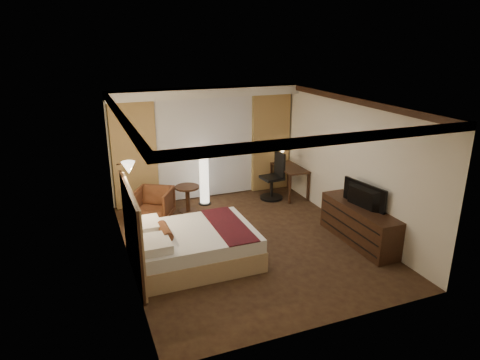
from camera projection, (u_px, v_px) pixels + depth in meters
name	position (u px, v px, depth m)	size (l,w,h in m)	color
floor	(247.00, 242.00, 8.36)	(4.50, 5.50, 0.01)	#311B13
ceiling	(248.00, 103.00, 7.49)	(4.50, 5.50, 0.01)	white
back_wall	(205.00, 143.00, 10.35)	(4.50, 0.02, 2.70)	white
left_wall	(124.00, 192.00, 7.14)	(0.02, 5.50, 2.70)	white
right_wall	(350.00, 164.00, 8.70)	(0.02, 5.50, 2.70)	white
crown_molding	(248.00, 107.00, 7.51)	(4.50, 5.50, 0.12)	black
soffit	(206.00, 92.00, 9.73)	(4.50, 0.50, 0.20)	white
curtain_sheer	(206.00, 148.00, 10.31)	(2.48, 0.04, 2.45)	silver
curtain_left_drape	(134.00, 156.00, 9.67)	(1.00, 0.14, 2.45)	#A87B4C
curtain_right_drape	(270.00, 143.00, 10.85)	(1.00, 0.14, 2.45)	#A87B4C
wall_sconce	(128.00, 168.00, 7.51)	(0.24, 0.24, 0.24)	white
bed	(195.00, 246.00, 7.54)	(2.08, 1.62, 0.61)	white
headboard	(133.00, 232.00, 7.03)	(0.12, 1.92, 1.50)	tan
armchair	(153.00, 203.00, 9.25)	(0.75, 0.71, 0.78)	#533219
side_table	(188.00, 199.00, 9.70)	(0.56, 0.56, 0.61)	black
floor_lamp	(204.00, 176.00, 10.03)	(0.29, 0.29, 1.38)	white
desk	(289.00, 181.00, 10.68)	(0.55, 1.13, 0.75)	black
desk_lamp	(282.00, 156.00, 10.87)	(0.18, 0.18, 0.34)	#FFD899
office_chair	(272.00, 176.00, 10.40)	(0.56, 0.56, 1.16)	black
dresser	(359.00, 224.00, 8.24)	(0.50, 1.91, 0.74)	black
television	(361.00, 192.00, 8.02)	(1.03, 0.60, 0.14)	black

